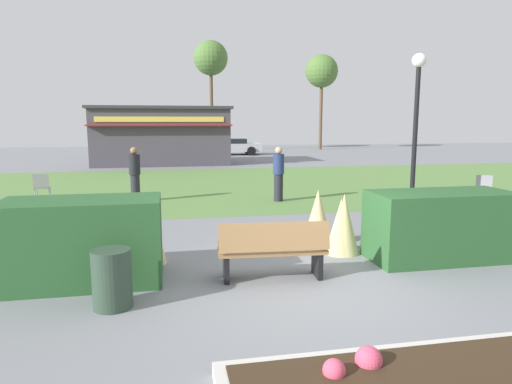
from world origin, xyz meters
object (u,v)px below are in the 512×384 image
(cafe_chair_west, at_px, (42,185))
(tree_right_bg, at_px, (211,59))
(food_kiosk, at_px, (162,135))
(cafe_chair_east, at_px, (484,188))
(lamppost_mid, at_px, (416,115))
(person_strolling, at_px, (279,174))
(tree_left_bg, at_px, (322,72))
(person_standing, at_px, (135,174))
(parked_car_center_slot, at_px, (232,146))
(parked_car_west_slot, at_px, (165,147))
(park_bench, at_px, (273,250))
(trash_bin, at_px, (112,279))

(cafe_chair_west, xyz_separation_m, tree_right_bg, (7.46, 23.32, 6.96))
(food_kiosk, relative_size, cafe_chair_east, 8.83)
(lamppost_mid, relative_size, food_kiosk, 0.53)
(person_strolling, xyz_separation_m, tree_left_bg, (9.87, 24.63, 5.81))
(person_standing, distance_m, tree_right_bg, 25.13)
(lamppost_mid, xyz_separation_m, tree_right_bg, (-2.68, 27.22, 4.87))
(lamppost_mid, distance_m, tree_right_bg, 27.78)
(parked_car_center_slot, bearing_deg, person_standing, -106.53)
(person_strolling, height_order, parked_car_west_slot, person_strolling)
(cafe_chair_west, relative_size, tree_right_bg, 0.10)
(park_bench, xyz_separation_m, cafe_chair_west, (-5.40, 8.01, 0.05))
(lamppost_mid, height_order, tree_right_bg, tree_right_bg)
(tree_left_bg, bearing_deg, parked_car_center_slot, -150.38)
(cafe_chair_west, bearing_deg, trash_bin, -70.46)
(park_bench, distance_m, lamppost_mid, 6.63)
(food_kiosk, xyz_separation_m, parked_car_west_slot, (0.11, 6.51, -1.01))
(food_kiosk, distance_m, parked_car_center_slot, 8.26)
(trash_bin, bearing_deg, park_bench, 14.96)
(food_kiosk, bearing_deg, person_strolling, -74.43)
(person_strolling, height_order, tree_left_bg, tree_left_bg)
(park_bench, xyz_separation_m, lamppost_mid, (4.73, 4.12, 2.14))
(trash_bin, distance_m, parked_car_west_slot, 27.20)
(parked_car_west_slot, relative_size, parked_car_center_slot, 0.99)
(park_bench, relative_size, parked_car_center_slot, 0.41)
(person_standing, bearing_deg, parked_car_center_slot, -130.57)
(trash_bin, xyz_separation_m, person_strolling, (4.11, 7.44, 0.46))
(trash_bin, bearing_deg, tree_left_bg, 66.46)
(tree_right_bg, bearing_deg, cafe_chair_west, -107.74)
(lamppost_mid, relative_size, tree_left_bg, 0.51)
(cafe_chair_east, bearing_deg, person_strolling, 161.92)
(person_standing, bearing_deg, person_strolling, 146.54)
(cafe_chair_east, height_order, tree_right_bg, tree_right_bg)
(person_strolling, distance_m, tree_left_bg, 27.16)
(lamppost_mid, distance_m, parked_car_west_slot, 23.48)
(parked_car_center_slot, bearing_deg, tree_right_bg, 101.92)
(person_strolling, bearing_deg, person_standing, -167.51)
(park_bench, height_order, cafe_chair_east, park_bench)
(food_kiosk, height_order, person_standing, food_kiosk)
(park_bench, height_order, parked_car_west_slot, parked_car_west_slot)
(lamppost_mid, height_order, cafe_chair_west, lamppost_mid)
(park_bench, relative_size, parked_car_west_slot, 0.41)
(tree_left_bg, bearing_deg, person_strolling, -111.83)
(food_kiosk, distance_m, person_strolling, 13.77)
(trash_bin, xyz_separation_m, person_standing, (-0.25, 8.17, 0.46))
(park_bench, distance_m, tree_left_bg, 34.10)
(trash_bin, relative_size, person_standing, 0.47)
(parked_car_center_slot, bearing_deg, parked_car_west_slot, -179.99)
(cafe_chair_west, bearing_deg, parked_car_center_slot, 65.49)
(trash_bin, distance_m, tree_right_bg, 33.03)
(lamppost_mid, xyz_separation_m, cafe_chair_east, (2.81, 0.82, -2.09))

